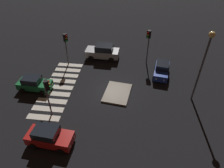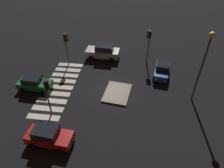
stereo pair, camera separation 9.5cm
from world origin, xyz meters
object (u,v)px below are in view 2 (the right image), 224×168
at_px(car_silver, 103,52).
at_px(street_lamp, 205,57).
at_px(car_red, 49,136).
at_px(traffic_light_west, 149,39).
at_px(traffic_light_south, 66,42).
at_px(traffic_island, 117,93).
at_px(traffic_light_east, 47,89).
at_px(car_green, 34,83).
at_px(car_blue, 162,70).

bearing_deg(car_silver, street_lamp, 148.07).
xyz_separation_m(car_red, car_silver, (-14.16, 2.23, 0.14)).
distance_m(traffic_light_west, traffic_light_south, 10.05).
height_order(traffic_island, traffic_light_east, traffic_light_east).
distance_m(car_silver, traffic_light_south, 5.19).
relative_size(car_green, car_silver, 0.82).
height_order(traffic_island, traffic_light_south, traffic_light_south).
bearing_deg(car_red, street_lamp, 33.83).
relative_size(car_green, car_red, 0.95).
bearing_deg(car_green, car_blue, 19.83).
distance_m(car_silver, traffic_light_east, 11.53).
distance_m(car_red, traffic_light_south, 12.36).
height_order(car_silver, traffic_light_west, traffic_light_west).
relative_size(car_green, car_blue, 0.96).
bearing_deg(car_silver, car_red, 83.47).
bearing_deg(car_red, traffic_light_south, 103.95).
distance_m(traffic_island, car_red, 8.51).
bearing_deg(car_green, car_red, -55.37).
relative_size(car_green, traffic_light_south, 0.88).
relative_size(car_red, car_blue, 1.02).
distance_m(car_green, traffic_light_south, 6.32).
distance_m(car_silver, traffic_light_west, 6.33).
xyz_separation_m(traffic_island, street_lamp, (-0.09, 7.80, 5.02)).
xyz_separation_m(traffic_island, car_blue, (-4.07, 4.92, 0.70)).
distance_m(traffic_light_south, street_lamp, 15.53).
bearing_deg(car_blue, traffic_light_east, -45.24).
height_order(traffic_island, car_silver, car_silver).
relative_size(car_green, traffic_light_west, 0.83).
bearing_deg(car_red, traffic_island, 59.60).
distance_m(car_blue, traffic_light_west, 4.08).
relative_size(traffic_island, car_red, 0.97).
distance_m(car_red, car_silver, 14.33).
bearing_deg(car_red, car_blue, 53.17).
bearing_deg(car_blue, traffic_light_south, -85.70).
distance_m(car_red, street_lamp, 15.13).
relative_size(traffic_light_west, street_lamp, 0.60).
xyz_separation_m(car_green, street_lamp, (-0.40, 16.86, 4.32)).
height_order(car_red, car_silver, car_silver).
bearing_deg(car_silver, traffic_light_east, 76.17).
bearing_deg(traffic_light_south, car_red, -43.60).
bearing_deg(street_lamp, traffic_island, -89.36).
height_order(car_silver, street_lamp, street_lamp).
height_order(traffic_light_west, street_lamp, street_lamp).
xyz_separation_m(car_blue, car_silver, (-3.18, -7.59, 0.16)).
height_order(traffic_light_south, street_lamp, street_lamp).
xyz_separation_m(car_silver, traffic_light_west, (0.61, 5.80, 2.45)).
relative_size(traffic_island, car_silver, 0.84).
relative_size(car_red, car_silver, 0.87).
height_order(traffic_light_west, traffic_light_east, traffic_light_west).
bearing_deg(car_red, car_silver, 86.03).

